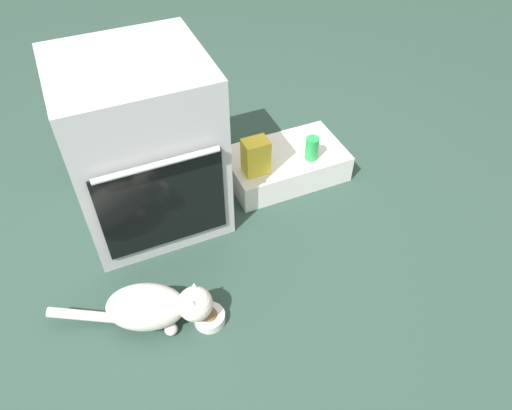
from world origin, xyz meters
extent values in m
plane|color=#284238|center=(0.00, 0.00, 0.00)|extent=(8.00, 8.00, 0.00)
cube|color=#B7BABF|center=(-0.05, 0.45, 0.39)|extent=(0.60, 0.56, 0.79)
cube|color=black|center=(-0.05, 0.16, 0.30)|extent=(0.51, 0.01, 0.43)
cylinder|color=silver|center=(-0.05, 0.14, 0.53)|extent=(0.48, 0.02, 0.02)
cube|color=white|center=(0.64, 0.44, 0.07)|extent=(0.59, 0.35, 0.15)
cylinder|color=white|center=(-0.02, -0.23, 0.02)|extent=(0.12, 0.12, 0.04)
sphere|color=brown|center=(-0.02, -0.23, 0.04)|extent=(0.07, 0.07, 0.07)
ellipsoid|color=silver|center=(-0.23, -0.14, 0.11)|extent=(0.35, 0.28, 0.18)
sphere|color=silver|center=(-0.06, -0.21, 0.12)|extent=(0.14, 0.14, 0.14)
cone|color=silver|center=(-0.05, -0.18, 0.17)|extent=(0.05, 0.05, 0.06)
cone|color=silver|center=(-0.07, -0.25, 0.17)|extent=(0.05, 0.05, 0.06)
cylinder|color=silver|center=(-0.47, -0.05, 0.06)|extent=(0.25, 0.13, 0.09)
sphere|color=silver|center=(-0.13, -0.13, 0.03)|extent=(0.05, 0.05, 0.05)
sphere|color=silver|center=(-0.17, -0.22, 0.03)|extent=(0.05, 0.05, 0.05)
cylinder|color=green|center=(0.73, 0.35, 0.21)|extent=(0.07, 0.07, 0.12)
cube|color=yellow|center=(0.44, 0.37, 0.24)|extent=(0.12, 0.09, 0.18)
camera|label=1|loc=(-0.25, -1.24, 1.67)|focal=33.66mm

